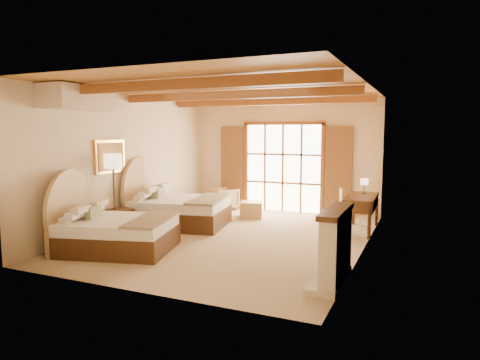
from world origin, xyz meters
The scene contains 19 objects.
floor centered at (0.00, 0.00, 0.00)m, with size 7.00×7.00×0.00m, color tan.
wall_back centered at (0.00, 3.50, 1.60)m, with size 5.50×5.50×0.00m, color beige.
wall_left centered at (-2.75, 0.00, 1.60)m, with size 7.00×7.00×0.00m, color beige.
wall_right centered at (2.75, 0.00, 1.60)m, with size 7.00×7.00×0.00m, color beige.
ceiling centered at (0.00, 0.00, 3.20)m, with size 7.00×7.00×0.00m, color #B77B3A.
ceiling_beams centered at (0.00, 0.00, 3.08)m, with size 5.39×4.60×0.18m, color brown, non-canonical shape.
french_doors centered at (0.00, 3.44, 1.25)m, with size 3.95×0.08×2.60m.
fireplace centered at (2.60, -2.00, 0.51)m, with size 0.46×1.40×1.16m.
painting centered at (-2.70, -0.75, 1.75)m, with size 0.06×0.95×0.75m.
canopy_valance centered at (-2.40, -2.00, 2.95)m, with size 0.70×1.40×0.45m, color #F6DFC5.
bed_near centered at (-1.79, -1.87, 0.41)m, with size 2.46×2.05×1.37m.
bed_far centered at (-1.88, 0.53, 0.45)m, with size 2.55×2.09×1.48m.
nightstand centered at (-2.46, -0.77, 0.29)m, with size 0.48×0.48×0.58m, color #482615.
floor_lamp centered at (-2.50, -0.90, 1.55)m, with size 0.39×0.39×1.82m.
armchair centered at (-1.68, 3.01, 0.32)m, with size 0.68×0.70×0.64m, color tan.
ottoman centered at (-0.48, 2.21, 0.21)m, with size 0.58×0.58×0.42m, color tan.
desk centered at (2.47, 1.70, 0.45)m, with size 0.70×1.56×0.83m.
desk_chair centered at (1.89, 1.45, 0.31)m, with size 0.57×0.56×1.00m.
desk_lamp centered at (2.48, 2.11, 1.11)m, with size 0.18×0.18×0.36m.
Camera 1 is at (3.82, -8.36, 2.30)m, focal length 32.00 mm.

